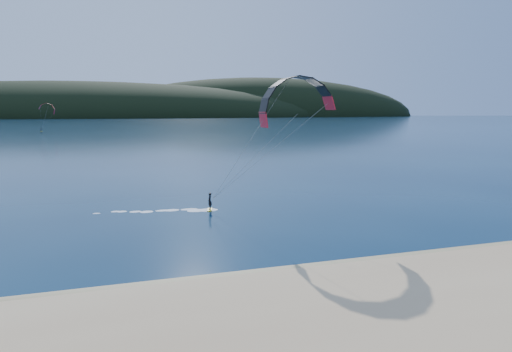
# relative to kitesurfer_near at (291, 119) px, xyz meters

# --- Properties ---
(ground) EXTENTS (1800.00, 1800.00, 0.00)m
(ground) POSITION_rel_kitesurfer_near_xyz_m (-10.50, -18.39, -8.67)
(ground) COLOR #08203A
(ground) RESTS_ON ground
(wet_sand) EXTENTS (220.00, 2.50, 0.10)m
(wet_sand) POSITION_rel_kitesurfer_near_xyz_m (-10.50, -13.89, -8.62)
(wet_sand) COLOR #988558
(wet_sand) RESTS_ON ground
(headland) EXTENTS (1200.00, 310.00, 140.00)m
(headland) POSITION_rel_kitesurfer_near_xyz_m (-9.87, 726.89, -8.67)
(headland) COLOR black
(headland) RESTS_ON ground
(kitesurfer_near) EXTENTS (21.37, 7.23, 12.06)m
(kitesurfer_near) POSITION_rel_kitesurfer_near_xyz_m (0.00, 0.00, 0.00)
(kitesurfer_near) COLOR yellow
(kitesurfer_near) RESTS_ON ground
(kitesurfer_far) EXTENTS (7.97, 6.80, 12.46)m
(kitesurfer_far) POSITION_rel_kitesurfer_near_xyz_m (-45.35, 187.73, 0.90)
(kitesurfer_far) COLOR yellow
(kitesurfer_far) RESTS_ON ground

